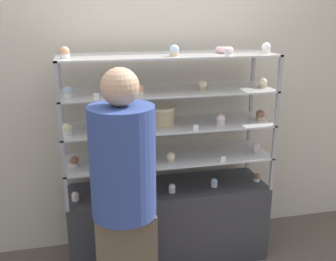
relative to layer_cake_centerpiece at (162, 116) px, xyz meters
The scene contains 35 objects.
ground_plane 1.18m from the layer_cake_centerpiece, 10.24° to the left, with size 20.00×20.00×0.00m, color brown.
back_wall 0.40m from the layer_cake_centerpiece, 83.36° to the left, with size 8.00×0.05×2.60m.
display_base 0.87m from the layer_cake_centerpiece, 10.24° to the left, with size 1.51×0.46×0.61m.
display_riser_lower 0.33m from the layer_cake_centerpiece, 10.24° to the left, with size 1.51×0.46×0.25m.
display_riser_middle 0.09m from the layer_cake_centerpiece, 10.24° to the left, with size 1.51×0.46×0.25m.
display_riser_upper 0.17m from the layer_cake_centerpiece, 10.24° to the left, with size 1.51×0.46×0.25m.
display_riser_top 0.42m from the layer_cake_centerpiece, 10.24° to the left, with size 1.51×0.46×0.25m.
layer_cake_centerpiece is the anchor object (origin of this frame).
sheet_cake_frosted 0.45m from the layer_cake_centerpiece, behind, with size 0.21×0.13×0.06m.
cupcake_0 0.84m from the layer_cake_centerpiece, behind, with size 0.05×0.05×0.07m.
cupcake_1 0.62m from the layer_cake_centerpiece, behind, with size 0.05×0.05×0.07m.
cupcake_2 0.55m from the layer_cake_centerpiece, 59.98° to the right, with size 0.05×0.05×0.07m.
cupcake_3 0.67m from the layer_cake_centerpiece, ahead, with size 0.05×0.05×0.07m.
cupcake_4 0.92m from the layer_cake_centerpiece, ahead, with size 0.05×0.05×0.07m.
price_tag_0 0.61m from the layer_cake_centerpiece, 132.66° to the right, with size 0.04×0.00×0.04m.
cupcake_5 0.70m from the layer_cake_centerpiece, behind, with size 0.06×0.06×0.07m.
cupcake_6 0.31m from the layer_cake_centerpiece, 69.67° to the right, with size 0.06×0.06×0.07m.
cupcake_7 0.78m from the layer_cake_centerpiece, ahead, with size 0.06×0.06×0.07m.
price_tag_1 0.54m from the layer_cake_centerpiece, 26.42° to the right, with size 0.04×0.00×0.04m.
cupcake_8 0.67m from the layer_cake_centerpiece, behind, with size 0.07×0.07×0.08m.
cupcake_9 0.30m from the layer_cake_centerpiece, behind, with size 0.07×0.07×0.08m.
cupcake_10 0.42m from the layer_cake_centerpiece, 14.26° to the right, with size 0.07×0.07×0.08m.
cupcake_11 0.74m from the layer_cake_centerpiece, ahead, with size 0.07×0.07×0.08m.
price_tag_2 0.28m from the layer_cake_centerpiece, 46.08° to the right, with size 0.04×0.00×0.04m.
cupcake_12 0.68m from the layer_cake_centerpiece, behind, with size 0.06×0.06×0.07m.
cupcake_13 0.30m from the layer_cake_centerpiece, 148.78° to the right, with size 0.06×0.06×0.07m.
cupcake_14 0.36m from the layer_cake_centerpiece, ahead, with size 0.06×0.06×0.07m.
cupcake_15 0.77m from the layer_cake_centerpiece, ahead, with size 0.06×0.06×0.07m.
price_tag_3 0.55m from the layer_cake_centerpiece, 156.77° to the right, with size 0.04×0.00×0.04m.
cupcake_16 0.80m from the layer_cake_centerpiece, behind, with size 0.06×0.06×0.08m.
cupcake_17 0.49m from the layer_cake_centerpiece, 63.13° to the right, with size 0.06×0.06×0.08m.
cupcake_18 0.87m from the layer_cake_centerpiece, ahead, with size 0.06×0.06×0.08m.
price_tag_4 0.64m from the layer_cake_centerpiece, 26.80° to the right, with size 0.04×0.00×0.04m.
donut_glazed 0.65m from the layer_cake_centerpiece, ahead, with size 0.13×0.13×0.04m.
customer_figure 0.75m from the layer_cake_centerpiece, 121.46° to the right, with size 0.38×0.38×1.61m.
Camera 1 is at (-0.62, -2.67, 1.90)m, focal length 42.00 mm.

